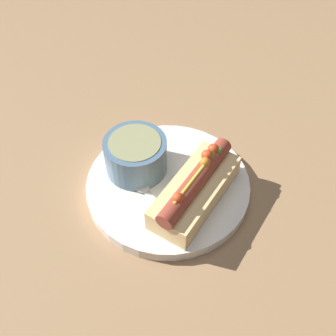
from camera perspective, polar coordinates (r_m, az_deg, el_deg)
The scene contains 5 objects.
ground_plane at distance 0.63m, azimuth -0.00°, elevation -3.05°, with size 4.00×4.00×0.00m, color #93704C.
dinner_plate at distance 0.63m, azimuth -0.00°, elevation -2.51°, with size 0.26×0.26×0.02m.
hot_dog at distance 0.58m, azimuth 4.04°, elevation -2.95°, with size 0.17×0.08×0.07m.
soup_bowl at distance 0.61m, azimuth -4.80°, elevation 1.95°, with size 0.10×0.10×0.06m.
spoon at distance 0.60m, azimuth -2.91°, elevation -3.72°, with size 0.07×0.14×0.01m.
Camera 1 is at (-0.34, -0.19, 0.50)m, focal length 42.00 mm.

